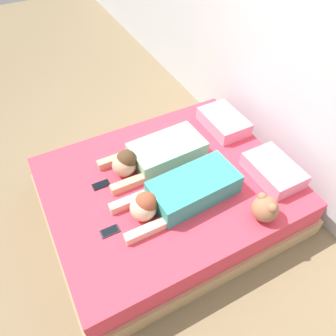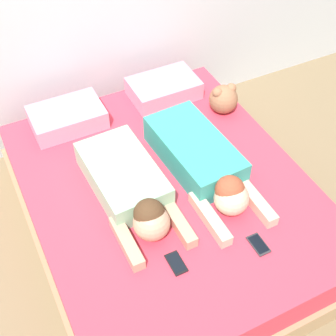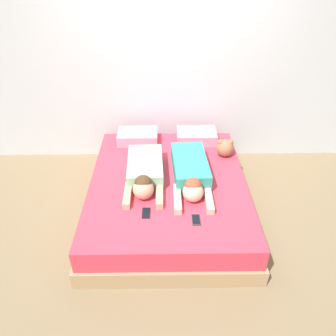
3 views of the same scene
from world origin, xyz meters
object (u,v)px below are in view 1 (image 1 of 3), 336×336
(pillow_head_left, at_px, (224,122))
(cell_phone_left, at_px, (101,185))
(bed, at_px, (168,196))
(pillow_head_right, at_px, (273,170))
(person_right, at_px, (181,193))
(plush_toy, at_px, (265,208))
(person_left, at_px, (155,155))
(cell_phone_right, at_px, (110,231))

(pillow_head_left, height_order, cell_phone_left, pillow_head_left)
(bed, xyz_separation_m, pillow_head_right, (0.37, 0.81, 0.28))
(person_right, distance_m, plush_toy, 0.65)
(pillow_head_left, distance_m, person_right, 1.03)
(pillow_head_right, bearing_deg, bed, -114.47)
(bed, height_order, pillow_head_right, pillow_head_right)
(pillow_head_right, bearing_deg, pillow_head_left, 180.00)
(person_left, distance_m, cell_phone_right, 0.79)
(pillow_head_left, bearing_deg, bed, -65.53)
(bed, xyz_separation_m, cell_phone_left, (-0.21, -0.52, 0.22))
(person_right, relative_size, plush_toy, 4.74)
(plush_toy, bearing_deg, person_left, -152.82)
(bed, distance_m, person_right, 0.39)
(pillow_head_left, relative_size, person_right, 0.48)
(person_right, distance_m, cell_phone_right, 0.61)
(cell_phone_left, relative_size, cell_phone_right, 1.00)
(bed, relative_size, cell_phone_left, 14.68)
(bed, height_order, pillow_head_left, pillow_head_left)
(person_left, xyz_separation_m, cell_phone_left, (0.03, -0.52, -0.09))
(person_right, relative_size, cell_phone_left, 7.21)
(pillow_head_left, height_order, pillow_head_right, same)
(pillow_head_left, xyz_separation_m, person_right, (0.61, -0.83, 0.03))
(pillow_head_right, distance_m, plush_toy, 0.46)
(person_right, bearing_deg, bed, 177.05)
(person_right, height_order, cell_phone_left, person_right)
(bed, relative_size, person_right, 2.04)
(pillow_head_right, height_order, cell_phone_left, pillow_head_right)
(cell_phone_right, bearing_deg, bed, 111.82)
(person_left, bearing_deg, cell_phone_left, -86.38)
(pillow_head_left, distance_m, pillow_head_right, 0.74)
(pillow_head_left, relative_size, cell_phone_right, 3.48)
(bed, bearing_deg, person_left, -179.43)
(pillow_head_right, bearing_deg, person_left, -127.01)
(person_right, bearing_deg, pillow_head_left, 126.37)
(pillow_head_left, bearing_deg, pillow_head_right, 0.00)
(pillow_head_right, distance_m, person_right, 0.84)
(bed, bearing_deg, cell_phone_left, -112.06)
(bed, distance_m, cell_phone_right, 0.70)
(pillow_head_right, bearing_deg, cell_phone_left, -113.54)
(person_left, bearing_deg, pillow_head_left, 98.74)
(pillow_head_right, bearing_deg, plush_toy, -49.07)
(person_left, relative_size, cell_phone_left, 6.53)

